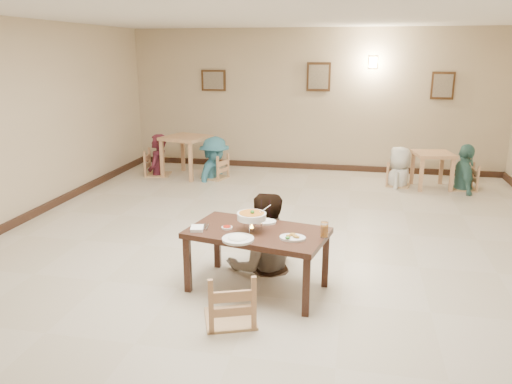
% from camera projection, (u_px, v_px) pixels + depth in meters
% --- Properties ---
extents(floor, '(10.00, 10.00, 0.00)m').
position_uv_depth(floor, '(274.00, 256.00, 6.38)').
color(floor, beige).
rests_on(floor, ground).
extents(ceiling, '(10.00, 10.00, 0.00)m').
position_uv_depth(ceiling, '(277.00, 6.00, 5.56)').
color(ceiling, silver).
rests_on(ceiling, wall_back).
extents(wall_back, '(10.00, 0.00, 10.00)m').
position_uv_depth(wall_back, '(313.00, 101.00, 10.68)').
color(wall_back, '#C0AB8B').
rests_on(wall_back, floor).
extents(baseboard_back, '(8.00, 0.06, 0.12)m').
position_uv_depth(baseboard_back, '(311.00, 166.00, 11.05)').
color(baseboard_back, '#321D14').
rests_on(baseboard_back, floor).
extents(baseboard_left, '(0.06, 10.00, 0.12)m').
position_uv_depth(baseboard_left, '(0.00, 230.00, 7.12)').
color(baseboard_left, '#321D14').
rests_on(baseboard_left, floor).
extents(picture_a, '(0.55, 0.04, 0.45)m').
position_uv_depth(picture_a, '(213.00, 80.00, 10.95)').
color(picture_a, '#3D2413').
rests_on(picture_a, wall_back).
extents(picture_b, '(0.50, 0.04, 0.60)m').
position_uv_depth(picture_b, '(319.00, 77.00, 10.49)').
color(picture_b, '#3D2413').
rests_on(picture_b, wall_back).
extents(picture_c, '(0.45, 0.04, 0.55)m').
position_uv_depth(picture_c, '(443.00, 86.00, 10.05)').
color(picture_c, '#3D2413').
rests_on(picture_c, wall_back).
extents(wall_sconce, '(0.16, 0.05, 0.22)m').
position_uv_depth(wall_sconce, '(373.00, 62.00, 10.20)').
color(wall_sconce, '#FFD88C').
rests_on(wall_sconce, wall_back).
extents(main_table, '(1.59, 1.09, 0.68)m').
position_uv_depth(main_table, '(257.00, 237.00, 5.33)').
color(main_table, '#3D2218').
rests_on(main_table, floor).
extents(chair_far, '(0.42, 0.42, 0.89)m').
position_uv_depth(chair_far, '(266.00, 229.00, 6.05)').
color(chair_far, tan).
rests_on(chair_far, floor).
extents(chair_near, '(0.48, 0.48, 1.02)m').
position_uv_depth(chair_near, '(230.00, 272.00, 4.72)').
color(chair_near, tan).
rests_on(chair_near, floor).
extents(main_diner, '(1.10, 0.98, 1.86)m').
position_uv_depth(main_diner, '(264.00, 193.00, 5.81)').
color(main_diner, gray).
rests_on(main_diner, floor).
extents(curry_warmer, '(0.34, 0.31, 0.28)m').
position_uv_depth(curry_warmer, '(252.00, 216.00, 5.25)').
color(curry_warmer, silver).
rests_on(curry_warmer, main_table).
extents(rice_plate_far, '(0.27, 0.27, 0.06)m').
position_uv_depth(rice_plate_far, '(264.00, 221.00, 5.55)').
color(rice_plate_far, white).
rests_on(rice_plate_far, main_table).
extents(rice_plate_near, '(0.32, 0.32, 0.07)m').
position_uv_depth(rice_plate_near, '(238.00, 239.00, 5.03)').
color(rice_plate_near, white).
rests_on(rice_plate_near, main_table).
extents(fried_plate, '(0.27, 0.27, 0.06)m').
position_uv_depth(fried_plate, '(292.00, 237.00, 5.06)').
color(fried_plate, white).
rests_on(fried_plate, main_table).
extents(chili_dish, '(0.12, 0.12, 0.02)m').
position_uv_depth(chili_dish, '(227.00, 227.00, 5.36)').
color(chili_dish, white).
rests_on(chili_dish, main_table).
extents(napkin_cutlery, '(0.19, 0.28, 0.03)m').
position_uv_depth(napkin_cutlery, '(197.00, 228.00, 5.32)').
color(napkin_cutlery, white).
rests_on(napkin_cutlery, main_table).
extents(drink_glass, '(0.08, 0.08, 0.16)m').
position_uv_depth(drink_glass, '(324.00, 230.00, 5.10)').
color(drink_glass, white).
rests_on(drink_glass, main_table).
extents(bg_table_left, '(1.04, 1.04, 0.84)m').
position_uv_depth(bg_table_left, '(186.00, 143.00, 10.27)').
color(bg_table_left, tan).
rests_on(bg_table_left, floor).
extents(bg_table_right, '(0.80, 0.80, 0.68)m').
position_uv_depth(bg_table_right, '(433.00, 160.00, 9.41)').
color(bg_table_right, tan).
rests_on(bg_table_right, floor).
extents(bg_chair_ll, '(0.48, 0.48, 1.03)m').
position_uv_depth(bg_chair_ll, '(157.00, 151.00, 10.38)').
color(bg_chair_ll, tan).
rests_on(bg_chair_ll, floor).
extents(bg_chair_lr, '(0.45, 0.45, 0.95)m').
position_uv_depth(bg_chair_lr, '(214.00, 156.00, 10.14)').
color(bg_chair_lr, tan).
rests_on(bg_chair_lr, floor).
extents(bg_chair_rl, '(0.42, 0.42, 0.90)m').
position_uv_depth(bg_chair_rl, '(400.00, 163.00, 9.58)').
color(bg_chair_rl, tan).
rests_on(bg_chair_rl, floor).
extents(bg_chair_rr, '(0.43, 0.43, 0.92)m').
position_uv_depth(bg_chair_rr, '(465.00, 166.00, 9.33)').
color(bg_chair_rr, tan).
rests_on(bg_chair_rr, floor).
extents(bg_diner_a, '(0.45, 0.66, 1.74)m').
position_uv_depth(bg_diner_a, '(156.00, 134.00, 10.29)').
color(bg_diner_a, '#501A28').
rests_on(bg_diner_a, floor).
extents(bg_diner_b, '(0.80, 1.19, 1.71)m').
position_uv_depth(bg_diner_b, '(214.00, 137.00, 10.04)').
color(bg_diner_b, teal).
rests_on(bg_diner_b, floor).
extents(bg_diner_c, '(0.65, 0.84, 1.53)m').
position_uv_depth(bg_diner_c, '(401.00, 147.00, 9.49)').
color(bg_diner_c, silver).
rests_on(bg_diner_c, floor).
extents(bg_diner_d, '(0.47, 1.03, 1.73)m').
position_uv_depth(bg_diner_d, '(468.00, 144.00, 9.22)').
color(bg_diner_d, '#477F75').
rests_on(bg_diner_d, floor).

